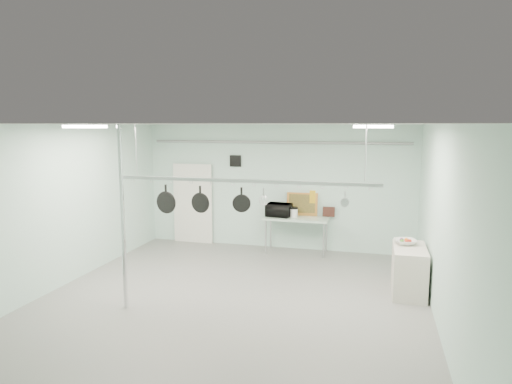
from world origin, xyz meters
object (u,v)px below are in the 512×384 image
(skillet_left, at_px, (166,199))
(skillet_mid, at_px, (200,200))
(prep_table, at_px, (296,220))
(skillet_right, at_px, (242,200))
(pot_rack, at_px, (243,179))
(microwave, at_px, (279,210))
(fruit_bowl, at_px, (405,242))
(side_cabinet, at_px, (409,270))
(coffee_canister, at_px, (294,213))
(chrome_pole, at_px, (123,218))

(skillet_left, height_order, skillet_mid, same)
(prep_table, height_order, skillet_right, skillet_right)
(pot_rack, xyz_separation_m, skillet_mid, (-0.83, 0.00, -0.40))
(microwave, height_order, fruit_bowl, microwave)
(prep_table, bearing_deg, side_cabinet, -40.79)
(coffee_canister, relative_size, skillet_left, 0.39)
(chrome_pole, bearing_deg, coffee_canister, 61.88)
(skillet_mid, bearing_deg, skillet_left, -170.83)
(chrome_pole, xyz_separation_m, skillet_right, (1.86, 0.90, 0.26))
(skillet_mid, bearing_deg, side_cabinet, 25.40)
(skillet_left, xyz_separation_m, skillet_mid, (0.69, 0.00, 0.02))
(side_cabinet, relative_size, skillet_right, 2.67)
(pot_rack, height_order, coffee_canister, pot_rack)
(pot_rack, bearing_deg, coffee_canister, 84.16)
(microwave, xyz_separation_m, skillet_left, (-1.47, -3.30, 0.73))
(chrome_pole, distance_m, prep_table, 4.85)
(chrome_pole, relative_size, fruit_bowl, 7.79)
(coffee_canister, height_order, skillet_left, skillet_left)
(skillet_mid, relative_size, skillet_right, 1.14)
(coffee_canister, height_order, skillet_mid, skillet_mid)
(chrome_pole, height_order, fruit_bowl, chrome_pole)
(side_cabinet, bearing_deg, fruit_bowl, 112.48)
(pot_rack, bearing_deg, skillet_left, 180.00)
(coffee_canister, relative_size, fruit_bowl, 0.54)
(side_cabinet, bearing_deg, skillet_mid, -163.77)
(chrome_pole, xyz_separation_m, microwave, (1.85, 4.20, -0.53))
(fruit_bowl, xyz_separation_m, skillet_right, (-2.91, -1.30, 0.91))
(skillet_mid, bearing_deg, skillet_right, 9.17)
(pot_rack, height_order, microwave, pot_rack)
(pot_rack, bearing_deg, skillet_right, 180.00)
(skillet_mid, bearing_deg, coffee_canister, 79.64)
(pot_rack, xyz_separation_m, skillet_right, (-0.04, 0.00, -0.37))
(prep_table, height_order, coffee_canister, coffee_canister)
(pot_rack, distance_m, skillet_left, 1.57)
(side_cabinet, xyz_separation_m, coffee_canister, (-2.61, 2.19, 0.56))
(chrome_pole, height_order, microwave, chrome_pole)
(fruit_bowl, height_order, skillet_right, skillet_right)
(pot_rack, xyz_separation_m, microwave, (-0.05, 3.30, -1.16))
(pot_rack, bearing_deg, fruit_bowl, 24.30)
(side_cabinet, bearing_deg, coffee_canister, 140.10)
(coffee_canister, xyz_separation_m, skillet_mid, (-1.17, -3.29, 0.81))
(pot_rack, relative_size, coffee_canister, 21.83)
(pot_rack, bearing_deg, prep_table, 83.09)
(skillet_mid, bearing_deg, pot_rack, 9.17)
(chrome_pole, bearing_deg, skillet_left, 66.90)
(chrome_pole, relative_size, pot_rack, 0.67)
(chrome_pole, distance_m, skillet_left, 1.00)
(coffee_canister, distance_m, skillet_left, 3.85)
(skillet_right, bearing_deg, chrome_pole, -168.09)
(chrome_pole, distance_m, skillet_mid, 1.42)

